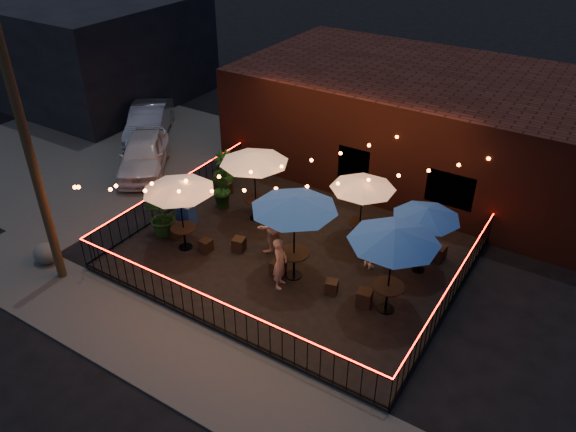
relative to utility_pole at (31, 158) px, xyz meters
name	(u,v)px	position (x,y,z in m)	size (l,w,h in m)	color
ground	(258,291)	(5.40, 2.60, -4.00)	(110.00, 110.00, 0.00)	black
patio	(294,255)	(5.40, 4.60, -3.92)	(10.00, 8.00, 0.15)	black
sidewalk	(184,361)	(5.40, -0.65, -3.98)	(18.00, 2.50, 0.05)	#454340
parking_lot	(87,148)	(-6.60, 6.60, -3.99)	(11.00, 12.00, 0.02)	#454340
brick_building	(423,122)	(6.40, 12.59, -2.00)	(14.00, 8.00, 4.00)	#35150E
background_building	(75,45)	(-12.60, 11.60, -1.50)	(12.00, 9.00, 5.00)	black
utility_pole	(31,158)	(0.00, 0.00, 0.00)	(0.26, 0.26, 8.00)	#3B2C18
fence_front	(213,313)	(5.40, 0.60, -3.34)	(10.00, 0.04, 1.04)	black
fence_left	(174,197)	(0.40, 4.60, -3.34)	(0.04, 8.00, 1.04)	black
fence_right	(450,296)	(10.40, 4.60, -3.34)	(0.04, 8.00, 1.04)	black
festoon_lights	(260,183)	(4.39, 4.30, -1.48)	(10.02, 8.72, 1.32)	#F2591C
cafe_table_0	(178,186)	(2.29, 3.01, -1.60)	(2.83, 2.83, 2.46)	black
cafe_table_1	(254,158)	(3.21, 5.65, -1.54)	(2.38, 2.38, 2.53)	black
cafe_table_2	(294,204)	(6.01, 3.62, -1.34)	(3.10, 3.10, 2.75)	black
cafe_table_3	(363,184)	(6.81, 6.36, -1.76)	(2.66, 2.66, 2.28)	black
cafe_table_4	(394,236)	(8.94, 3.72, -1.41)	(3.17, 3.17, 2.68)	black
cafe_table_5	(427,214)	(9.05, 5.89, -1.85)	(2.00, 2.00, 2.19)	black
bistro_chair_0	(176,230)	(1.58, 3.35, -3.61)	(0.40, 0.40, 0.47)	black
bistro_chair_1	(206,245)	(2.98, 3.22, -3.65)	(0.35, 0.35, 0.41)	black
bistro_chair_2	(226,188)	(1.24, 6.52, -3.64)	(0.36, 0.36, 0.43)	black
bistro_chair_3	(262,208)	(3.18, 6.02, -3.64)	(0.35, 0.35, 0.42)	black
bistro_chair_4	(239,244)	(3.84, 3.81, -3.63)	(0.37, 0.37, 0.44)	black
bistro_chair_5	(278,268)	(5.57, 3.42, -3.62)	(0.39, 0.39, 0.46)	black
bistro_chair_6	(313,213)	(4.86, 6.75, -3.64)	(0.35, 0.35, 0.41)	black
bistro_chair_7	(359,233)	(6.76, 6.43, -3.62)	(0.39, 0.39, 0.46)	black
bistro_chair_8	(332,287)	(7.33, 3.55, -3.65)	(0.34, 0.34, 0.40)	black
bistro_chair_9	(364,298)	(8.35, 3.58, -3.61)	(0.40, 0.40, 0.47)	black
bistro_chair_10	(386,235)	(7.58, 6.76, -3.62)	(0.39, 0.39, 0.46)	black
bistro_chair_11	(438,253)	(9.35, 6.70, -3.60)	(0.42, 0.42, 0.50)	black
patron_a	(280,263)	(5.91, 3.02, -3.04)	(0.59, 0.39, 1.61)	tan
patron_b	(269,225)	(4.65, 4.36, -2.90)	(0.93, 0.72, 1.91)	tan
patron_c	(371,246)	(7.73, 5.25, -3.09)	(0.98, 0.57, 1.52)	beige
potted_shrub_a	(164,218)	(1.26, 3.21, -3.18)	(1.21, 1.05, 1.34)	#193E0C
potted_shrub_b	(222,190)	(1.80, 5.62, -3.14)	(0.78, 0.63, 1.42)	#143B10
potted_shrub_c	(224,170)	(0.93, 6.81, -3.10)	(0.83, 0.83, 1.49)	#0F350F
cooler	(186,214)	(1.43, 4.07, -3.42)	(0.65, 0.47, 0.84)	#1D48AD
boulder	(46,253)	(-0.98, 0.23, -3.66)	(0.87, 0.74, 0.68)	#474843
car_white	(144,154)	(-2.85, 6.44, -3.27)	(1.73, 4.30, 1.46)	white
car_silver	(149,122)	(-5.04, 9.00, -3.28)	(1.53, 4.39, 1.45)	#A8A7B0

